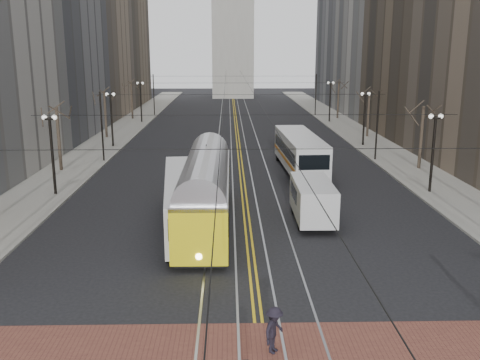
{
  "coord_description": "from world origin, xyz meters",
  "views": [
    {
      "loc": [
        -1.14,
        -19.75,
        10.28
      ],
      "look_at": [
        -0.47,
        10.17,
        3.0
      ],
      "focal_mm": 40.0,
      "sensor_mm": 36.0,
      "label": 1
    }
  ],
  "objects_px": {
    "transit_bus": "(188,203)",
    "rear_bus": "(300,154)",
    "cargo_van": "(313,202)",
    "streetcar": "(206,197)",
    "sedan_grey": "(313,173)",
    "pedestrian_d": "(274,330)"
  },
  "relations": [
    {
      "from": "transit_bus",
      "to": "cargo_van",
      "type": "xyz_separation_m",
      "value": [
        7.5,
        1.14,
        -0.3
      ]
    },
    {
      "from": "transit_bus",
      "to": "rear_bus",
      "type": "distance_m",
      "value": 17.08
    },
    {
      "from": "rear_bus",
      "to": "pedestrian_d",
      "type": "relative_size",
      "value": 7.38
    },
    {
      "from": "transit_bus",
      "to": "streetcar",
      "type": "distance_m",
      "value": 1.26
    },
    {
      "from": "transit_bus",
      "to": "rear_bus",
      "type": "relative_size",
      "value": 1.0
    },
    {
      "from": "pedestrian_d",
      "to": "transit_bus",
      "type": "bearing_deg",
      "value": 48.58
    },
    {
      "from": "streetcar",
      "to": "sedan_grey",
      "type": "height_order",
      "value": "streetcar"
    },
    {
      "from": "transit_bus",
      "to": "streetcar",
      "type": "xyz_separation_m",
      "value": [
        1.0,
        0.74,
        0.18
      ]
    },
    {
      "from": "streetcar",
      "to": "cargo_van",
      "type": "height_order",
      "value": "streetcar"
    },
    {
      "from": "sedan_grey",
      "to": "pedestrian_d",
      "type": "height_order",
      "value": "pedestrian_d"
    },
    {
      "from": "streetcar",
      "to": "pedestrian_d",
      "type": "relative_size",
      "value": 8.76
    },
    {
      "from": "transit_bus",
      "to": "cargo_van",
      "type": "bearing_deg",
      "value": 2.87
    },
    {
      "from": "rear_bus",
      "to": "pedestrian_d",
      "type": "bearing_deg",
      "value": -101.51
    },
    {
      "from": "transit_bus",
      "to": "cargo_van",
      "type": "relative_size",
      "value": 2.19
    },
    {
      "from": "rear_bus",
      "to": "pedestrian_d",
      "type": "distance_m",
      "value": 28.61
    },
    {
      "from": "transit_bus",
      "to": "cargo_van",
      "type": "distance_m",
      "value": 7.59
    },
    {
      "from": "transit_bus",
      "to": "streetcar",
      "type": "relative_size",
      "value": 0.84
    },
    {
      "from": "rear_bus",
      "to": "cargo_van",
      "type": "bearing_deg",
      "value": -96.48
    },
    {
      "from": "rear_bus",
      "to": "streetcar",
      "type": "bearing_deg",
      "value": -120.35
    },
    {
      "from": "cargo_van",
      "to": "sedan_grey",
      "type": "xyz_separation_m",
      "value": [
        1.65,
        10.48,
        -0.6
      ]
    },
    {
      "from": "transit_bus",
      "to": "pedestrian_d",
      "type": "height_order",
      "value": "transit_bus"
    },
    {
      "from": "streetcar",
      "to": "cargo_van",
      "type": "xyz_separation_m",
      "value": [
        6.5,
        0.4,
        -0.48
      ]
    }
  ]
}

